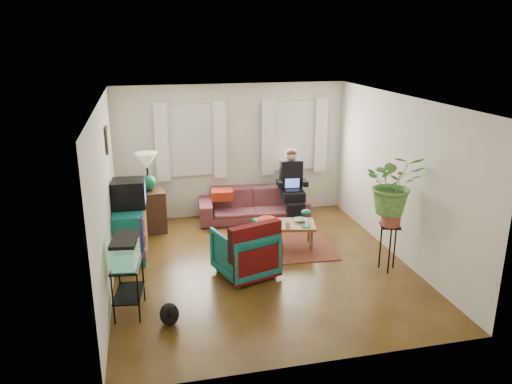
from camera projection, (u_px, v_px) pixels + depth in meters
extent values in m
cube|color=#4F2B14|center=(262.00, 266.00, 7.85)|extent=(4.50, 5.00, 0.01)
cube|color=white|center=(262.00, 99.00, 7.06)|extent=(4.50, 5.00, 0.01)
cube|color=silver|center=(232.00, 151.00, 9.78)|extent=(4.50, 0.01, 2.60)
cube|color=silver|center=(319.00, 256.00, 5.13)|extent=(4.50, 0.01, 2.60)
cube|color=silver|center=(106.00, 198.00, 6.97)|extent=(0.01, 5.00, 2.60)
cube|color=silver|center=(399.00, 178.00, 7.94)|extent=(0.01, 5.00, 2.60)
cube|color=white|center=(191.00, 140.00, 9.51)|extent=(1.08, 0.04, 1.38)
cube|color=white|center=(294.00, 136.00, 9.95)|extent=(1.08, 0.04, 1.38)
cube|color=white|center=(191.00, 141.00, 9.44)|extent=(1.36, 0.06, 1.50)
cube|color=white|center=(295.00, 137.00, 9.88)|extent=(1.36, 0.06, 1.50)
cube|color=#3D2616|center=(108.00, 140.00, 7.58)|extent=(0.04, 0.32, 0.40)
cube|color=brown|center=(271.00, 245.00, 8.62)|extent=(2.08, 1.70, 0.01)
imported|color=brown|center=(253.00, 200.00, 9.70)|extent=(2.17, 1.03, 0.82)
cube|color=#372414|center=(150.00, 211.00, 9.16)|extent=(0.58, 0.58, 0.78)
cube|color=#125B6F|center=(130.00, 233.00, 8.05)|extent=(0.51, 0.95, 0.84)
cube|color=black|center=(129.00, 193.00, 7.95)|extent=(0.53, 0.49, 0.45)
cube|color=black|center=(129.00, 288.00, 6.45)|extent=(0.42, 0.66, 0.69)
cube|color=#7FD899|center=(125.00, 251.00, 6.29)|extent=(0.38, 0.60, 0.37)
ellipsoid|color=black|center=(169.00, 312.00, 6.24)|extent=(0.32, 0.42, 0.32)
imported|color=#12656F|center=(245.00, 250.00, 7.46)|extent=(0.98, 0.95, 0.81)
cube|color=#9E0A0A|center=(256.00, 246.00, 7.15)|extent=(0.84, 0.43, 0.67)
cube|color=brown|center=(284.00, 235.00, 8.50)|extent=(1.13, 0.77, 0.43)
imported|color=white|center=(270.00, 223.00, 8.33)|extent=(0.14, 0.14, 0.09)
imported|color=beige|center=(288.00, 225.00, 8.26)|extent=(0.11, 0.11, 0.09)
imported|color=white|center=(300.00, 220.00, 8.52)|extent=(0.24, 0.24, 0.05)
cylinder|color=#B21414|center=(267.00, 220.00, 8.56)|extent=(0.38, 0.38, 0.04)
cube|color=black|center=(388.00, 248.00, 7.62)|extent=(0.39, 0.39, 0.74)
imported|color=#599947|center=(393.00, 193.00, 7.35)|extent=(1.03, 0.95, 0.93)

